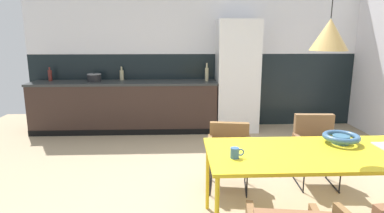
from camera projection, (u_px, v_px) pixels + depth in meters
name	position (u px, v px, depth m)	size (l,w,h in m)	color
ground_plane	(215.00, 206.00, 3.38)	(8.37, 8.37, 0.00)	tan
back_wall_splashback_dark	(197.00, 90.00, 6.31)	(6.26, 0.12, 1.38)	black
back_wall_panel_upper	(197.00, 16.00, 6.02)	(6.26, 0.12, 1.38)	silver
kitchen_counter	(125.00, 106.00, 5.96)	(3.33, 0.63, 0.91)	#34241E
refrigerator_column	(237.00, 76.00, 5.92)	(0.74, 0.60, 2.00)	silver
dining_table	(319.00, 156.00, 2.83)	(1.95, 0.87, 0.74)	gold
armchair_far_side	(229.00, 146.00, 3.73)	(0.55, 0.54, 0.73)	brown
armchair_near_window	(316.00, 141.00, 3.81)	(0.52, 0.50, 0.81)	brown
fruit_bowl	(341.00, 137.00, 3.03)	(0.33, 0.33, 0.09)	#33607F
mug_wide_latte	(235.00, 153.00, 2.67)	(0.12, 0.07, 0.09)	#335B93
cooking_pot	(94.00, 78.00, 5.86)	(0.25, 0.25, 0.16)	black
bottle_spice_small	(122.00, 75.00, 6.03)	(0.07, 0.07, 0.25)	tan
bottle_oil_tall	(207.00, 74.00, 5.89)	(0.06, 0.06, 0.33)	tan
bottle_wine_green	(50.00, 75.00, 5.92)	(0.07, 0.07, 0.25)	maroon
pendant_lamp_over_table_near	(330.00, 34.00, 2.62)	(0.31, 0.31, 1.11)	black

